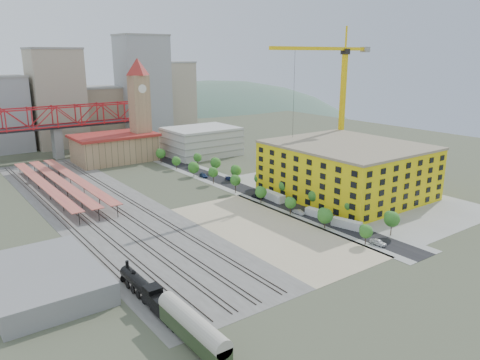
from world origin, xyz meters
TOP-DOWN VIEW (x-y plane):
  - ground at (0.00, 0.00)m, footprint 400.00×400.00m
  - ballast_strip at (-36.00, 17.50)m, footprint 36.00×165.00m
  - dirt_lot at (-4.00, -31.50)m, footprint 28.00×67.00m
  - street_asphalt at (16.00, 15.00)m, footprint 12.00×170.00m
  - sidewalk_west at (10.50, 15.00)m, footprint 3.00×170.00m
  - sidewalk_east at (21.50, 15.00)m, footprint 3.00×170.00m
  - construction_pad at (45.00, -20.00)m, footprint 50.00×90.00m
  - rail_tracks at (-37.80, 17.50)m, footprint 26.56×160.00m
  - platform_canopies at (-41.00, 45.00)m, footprint 16.00×80.00m
  - station_hall at (-5.00, 82.00)m, footprint 38.00×24.00m
  - clock_tower at (8.00, 79.99)m, footprint 12.00×12.00m
  - parking_garage at (36.00, 70.00)m, footprint 34.00×26.00m
  - truss_bridge at (-25.00, 105.00)m, footprint 94.00×9.60m
  - construction_building at (42.00, -20.00)m, footprint 44.60×50.60m
  - warehouse at (-66.00, -30.00)m, footprint 22.00×32.00m
  - street_trees at (16.00, 5.00)m, footprint 15.40×124.40m
  - skyline at (7.47, 142.31)m, footprint 133.00×46.00m
  - distant_hills at (45.28, 260.00)m, footprint 647.00×264.00m
  - locomotive at (-50.00, -47.10)m, footprint 3.07×23.70m
  - coach at (-50.00, -66.54)m, footprint 3.40×19.75m
  - tower_crane at (60.36, 3.10)m, footprint 56.65×5.51m
  - site_trailer_a at (16.00, -43.52)m, footprint 4.74×9.37m
  - site_trailer_b at (16.00, -31.86)m, footprint 3.56×8.89m
  - site_trailer_c at (16.00, -10.01)m, footprint 2.94×10.24m
  - site_trailer_d at (16.00, -10.43)m, footprint 3.52×9.18m
  - car_0 at (13.00, -57.27)m, footprint 2.29×4.73m
  - car_1 at (13.00, -26.39)m, footprint 1.76×4.42m
  - car_2 at (13.00, -5.04)m, footprint 2.50×4.87m
  - car_3 at (13.00, 31.30)m, footprint 2.80×5.28m
  - car_4 at (19.00, -33.09)m, footprint 1.86×4.31m
  - car_5 at (19.00, -9.09)m, footprint 1.84×4.40m
  - car_6 at (19.00, 0.20)m, footprint 2.47×5.11m
  - car_7 at (19.00, 21.01)m, footprint 2.04×4.68m

SIDE VIEW (x-z plane):
  - distant_hills at x=45.28m, z-range -193.04..33.96m
  - ground at x=0.00m, z-range 0.00..0.00m
  - street_trees at x=16.00m, z-range -4.00..4.00m
  - sidewalk_west at x=10.50m, z-range 0.00..0.04m
  - sidewalk_east at x=21.50m, z-range 0.00..0.04m
  - ballast_strip at x=-36.00m, z-range 0.00..0.06m
  - dirt_lot at x=-4.00m, z-range 0.00..0.06m
  - street_asphalt at x=16.00m, z-range 0.00..0.06m
  - construction_pad at x=45.00m, z-range 0.00..0.06m
  - rail_tracks at x=-37.80m, z-range 0.06..0.24m
  - car_2 at x=13.00m, z-range 0.00..1.31m
  - car_7 at x=19.00m, z-range 0.00..1.34m
  - car_6 at x=19.00m, z-range 0.00..1.40m
  - car_5 at x=19.00m, z-range 0.00..1.41m
  - car_1 at x=13.00m, z-range 0.00..1.43m
  - car_4 at x=19.00m, z-range 0.00..1.45m
  - car_3 at x=13.00m, z-range 0.00..1.46m
  - car_0 at x=13.00m, z-range 0.00..1.56m
  - site_trailer_b at x=16.00m, z-range 0.00..2.36m
  - site_trailer_d at x=16.00m, z-range 0.00..2.45m
  - site_trailer_a at x=16.00m, z-range 0.00..2.48m
  - site_trailer_c at x=16.00m, z-range 0.00..2.78m
  - locomotive at x=-50.00m, z-range -0.75..5.17m
  - warehouse at x=-66.00m, z-range 0.00..5.00m
  - coach at x=-50.00m, z-range 0.20..6.40m
  - platform_canopies at x=-41.00m, z-range 1.93..6.06m
  - station_hall at x=-5.00m, z-range 0.12..13.22m
  - parking_garage at x=36.00m, z-range 0.00..14.00m
  - construction_building at x=42.00m, z-range 0.01..18.81m
  - truss_bridge at x=-25.00m, z-range 6.06..31.66m
  - skyline at x=7.47m, z-range -7.19..52.81m
  - clock_tower at x=8.00m, z-range 2.70..54.70m
  - tower_crane at x=60.36m, z-range 7.08..67.56m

